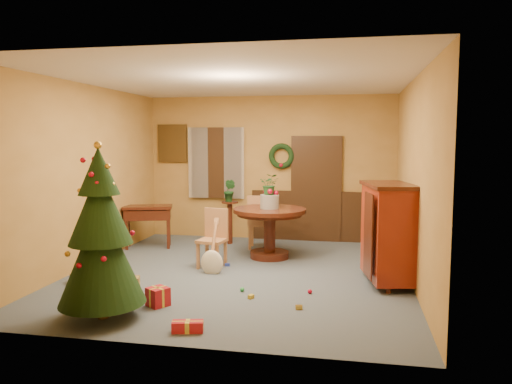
% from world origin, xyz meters
% --- Properties ---
extents(room_envelope, '(5.50, 5.50, 5.50)m').
position_xyz_m(room_envelope, '(0.21, 2.70, 1.12)').
color(room_envelope, '#394653').
rests_on(room_envelope, ground).
extents(dining_table, '(1.25, 1.25, 0.86)m').
position_xyz_m(dining_table, '(0.28, 1.09, 0.60)').
color(dining_table, black).
rests_on(dining_table, floor).
extents(urn, '(0.32, 0.32, 0.23)m').
position_xyz_m(urn, '(0.28, 1.09, 0.97)').
color(urn, slate).
rests_on(urn, dining_table).
extents(centerpiece_plant, '(0.32, 0.28, 0.36)m').
position_xyz_m(centerpiece_plant, '(0.28, 1.09, 1.27)').
color(centerpiece_plant, '#1E4C23').
rests_on(centerpiece_plant, urn).
extents(chair_near, '(0.46, 0.46, 0.93)m').
position_xyz_m(chair_near, '(-0.51, 0.34, 0.50)').
color(chair_near, '#A26740').
rests_on(chair_near, floor).
extents(chair_far, '(0.47, 0.47, 1.01)m').
position_xyz_m(chair_far, '(-0.01, 1.74, 0.54)').
color(chair_far, '#A26740').
rests_on(chair_far, floor).
extents(guitar, '(0.45, 0.59, 0.79)m').
position_xyz_m(guitar, '(-0.42, -0.08, 0.41)').
color(guitar, beige).
rests_on(guitar, floor).
extents(plant_stand, '(0.32, 0.32, 0.83)m').
position_xyz_m(plant_stand, '(-0.67, 2.09, 0.52)').
color(plant_stand, black).
rests_on(plant_stand, floor).
extents(stand_plant, '(0.30, 0.28, 0.44)m').
position_xyz_m(stand_plant, '(-0.67, 2.09, 1.05)').
color(stand_plant, '#19471E').
rests_on(stand_plant, plant_stand).
extents(christmas_tree, '(0.97, 0.97, 2.01)m').
position_xyz_m(christmas_tree, '(-1.11, -2.15, 0.95)').
color(christmas_tree, '#382111').
rests_on(christmas_tree, floor).
extents(writing_desk, '(0.99, 0.70, 0.80)m').
position_xyz_m(writing_desk, '(-2.10, 1.47, 0.60)').
color(writing_desk, black).
rests_on(writing_desk, floor).
extents(sideboard, '(0.79, 1.20, 1.43)m').
position_xyz_m(sideboard, '(2.15, -0.14, 0.76)').
color(sideboard, '#63150B').
rests_on(sideboard, floor).
extents(gift_a, '(0.34, 0.29, 0.15)m').
position_xyz_m(gift_a, '(-1.33, -1.03, 0.08)').
color(gift_a, brown).
rests_on(gift_a, floor).
extents(gift_b, '(0.31, 0.31, 0.23)m').
position_xyz_m(gift_b, '(-0.66, -1.64, 0.11)').
color(gift_b, maroon).
rests_on(gift_b, floor).
extents(gift_c, '(0.28, 0.27, 0.13)m').
position_xyz_m(gift_c, '(-2.15, -0.90, 0.06)').
color(gift_c, brown).
rests_on(gift_c, floor).
extents(gift_d, '(0.35, 0.20, 0.12)m').
position_xyz_m(gift_d, '(-0.03, -2.37, 0.06)').
color(gift_d, maroon).
rests_on(gift_d, floor).
extents(toy_a, '(0.09, 0.06, 0.05)m').
position_xyz_m(toy_a, '(-0.30, 0.39, 0.03)').
color(toy_a, '#2940B4').
rests_on(toy_a, floor).
extents(toy_b, '(0.06, 0.06, 0.06)m').
position_xyz_m(toy_b, '(0.23, -0.89, 0.03)').
color(toy_b, green).
rests_on(toy_b, floor).
extents(toy_c, '(0.08, 0.09, 0.05)m').
position_xyz_m(toy_c, '(0.40, -1.15, 0.03)').
color(toy_c, gold).
rests_on(toy_c, floor).
extents(toy_d, '(0.06, 0.06, 0.06)m').
position_xyz_m(toy_d, '(1.13, -0.81, 0.03)').
color(toy_d, '#B40C2A').
rests_on(toy_d, floor).
extents(toy_e, '(0.09, 0.07, 0.05)m').
position_xyz_m(toy_e, '(1.05, -1.44, 0.03)').
color(toy_e, gold).
rests_on(toy_e, floor).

